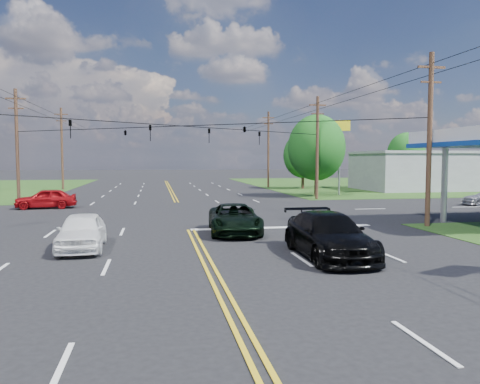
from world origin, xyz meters
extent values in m
plane|color=black|center=(0.00, 12.00, 0.00)|extent=(280.00, 280.00, 0.00)
cube|color=#1F4516|center=(35.00, 44.00, 0.00)|extent=(46.00, 48.00, 0.03)
cube|color=silver|center=(5.00, 4.00, 0.00)|extent=(10.00, 0.50, 0.02)
cube|color=gray|center=(30.00, 32.00, 2.20)|extent=(14.00, 10.00, 4.40)
cylinder|color=#A5A5AA|center=(15.00, 4.50, 2.33)|extent=(0.36, 0.36, 4.65)
cylinder|color=#422B1C|center=(13.00, 3.00, 4.75)|extent=(0.28, 0.28, 9.50)
cube|color=#422B1C|center=(13.00, 3.00, 8.70)|extent=(1.60, 0.12, 0.12)
cube|color=#422B1C|center=(13.00, 3.00, 7.90)|extent=(1.20, 0.10, 0.10)
cylinder|color=#422B1C|center=(-13.00, 21.00, 4.75)|extent=(0.28, 0.28, 9.50)
cube|color=#422B1C|center=(-13.00, 21.00, 8.70)|extent=(1.60, 0.12, 0.12)
cube|color=#422B1C|center=(-13.00, 21.00, 7.90)|extent=(1.20, 0.10, 0.10)
cylinder|color=#422B1C|center=(13.00, 21.00, 4.75)|extent=(0.28, 0.28, 9.50)
cube|color=#422B1C|center=(13.00, 21.00, 8.70)|extent=(1.60, 0.12, 0.12)
cube|color=#422B1C|center=(13.00, 21.00, 7.90)|extent=(1.20, 0.10, 0.10)
cylinder|color=#422B1C|center=(-13.00, 40.00, 5.00)|extent=(0.28, 0.28, 10.00)
cube|color=#422B1C|center=(-13.00, 40.00, 9.20)|extent=(1.60, 0.12, 0.12)
cube|color=#422B1C|center=(-13.00, 40.00, 8.40)|extent=(1.20, 0.10, 0.10)
cylinder|color=#422B1C|center=(13.00, 40.00, 5.00)|extent=(0.28, 0.28, 10.00)
cube|color=#422B1C|center=(13.00, 40.00, 9.20)|extent=(1.60, 0.12, 0.12)
cube|color=#422B1C|center=(13.00, 40.00, 8.40)|extent=(1.20, 0.10, 0.10)
imported|color=black|center=(-6.50, 7.50, 5.42)|extent=(0.17, 0.21, 1.05)
imported|color=black|center=(-2.08, 10.56, 5.42)|extent=(0.17, 0.21, 1.05)
imported|color=black|center=(2.08, 13.44, 5.42)|extent=(0.17, 0.21, 1.05)
imported|color=black|center=(6.50, 16.50, 5.42)|extent=(0.17, 0.21, 1.05)
imported|color=black|center=(-3.90, 14.70, 5.70)|extent=(1.24, 0.26, 0.50)
imported|color=black|center=(3.90, 9.30, 5.70)|extent=(1.24, 0.26, 0.50)
cylinder|color=black|center=(13.00, 10.00, 8.90)|extent=(0.04, 100.00, 0.04)
cylinder|color=black|center=(13.00, 10.00, 8.30)|extent=(0.04, 100.00, 0.04)
cylinder|color=#422B1C|center=(14.00, 24.00, 1.65)|extent=(0.36, 0.36, 3.30)
ellipsoid|color=#15511A|center=(14.00, 24.00, 4.88)|extent=(5.70, 5.70, 6.60)
cylinder|color=#422B1C|center=(16.50, 36.00, 1.43)|extent=(0.36, 0.36, 2.86)
ellipsoid|color=#15511A|center=(16.50, 36.00, 4.23)|extent=(4.94, 4.94, 5.72)
cylinder|color=#422B1C|center=(34.00, 42.00, 1.54)|extent=(0.36, 0.36, 3.08)
ellipsoid|color=#15511A|center=(34.00, 42.00, 4.55)|extent=(5.32, 5.32, 6.16)
imported|color=black|center=(2.09, 2.54, 0.74)|extent=(2.87, 5.49, 1.47)
imported|color=black|center=(4.67, -3.70, 0.84)|extent=(2.42, 5.81, 1.68)
imported|color=white|center=(-4.81, -0.49, 0.76)|extent=(1.96, 4.52, 1.52)
imported|color=#9D0B10|center=(-9.97, 16.87, 0.76)|extent=(4.58, 2.17, 1.51)
cylinder|color=#A5A5AA|center=(17.00, 25.45, 3.90)|extent=(0.20, 0.20, 7.80)
cube|color=yellow|center=(17.00, 25.45, 7.20)|extent=(2.16, 0.55, 1.07)
camera|label=1|loc=(-1.81, -20.43, 3.71)|focal=35.00mm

